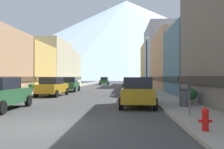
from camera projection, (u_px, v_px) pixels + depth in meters
The scene contains 26 objects.
ground_plane at pixel (40, 128), 8.37m from camera, with size 400.00×400.00×0.00m, color #3D3D3D.
sidewalk_left at pixel (74, 86), 43.65m from camera, with size 2.50×100.00×0.15m, color gray.
sidewalk_right at pixel (142, 87), 43.01m from camera, with size 2.50×100.00×0.15m, color gray.
storefront_left_2 at pixel (20, 68), 32.47m from camera, with size 7.82×8.99×6.25m.
storefront_left_3 at pixel (44, 65), 42.94m from camera, with size 8.13×11.69×8.27m.
storefront_left_4 at pixel (57, 69), 53.32m from camera, with size 9.39×8.92×7.33m.
storefront_right_1 at pixel (221, 62), 23.32m from camera, with size 10.20×8.18×6.74m.
storefront_right_2 at pixel (186, 63), 33.96m from camera, with size 8.87×13.04×7.93m.
storefront_right_3 at pixel (172, 57), 47.24m from camera, with size 10.17×13.55×11.82m.
storefront_right_4 at pixel (155, 65), 59.98m from camera, with size 6.59×11.70×9.77m.
car_left_0 at pixel (0, 93), 12.93m from camera, with size 2.14×4.44×1.78m.
car_left_1 at pixel (52, 87), 22.41m from camera, with size 2.23×4.47×1.78m.
car_left_2 at pixel (70, 84), 29.53m from camera, with size 2.20×4.46×1.78m.
car_right_0 at pixel (138, 92), 14.44m from camera, with size 2.25×4.48×1.78m.
car_right_1 at pixel (133, 86), 23.06m from camera, with size 2.20×4.46×1.78m.
car_right_2 at pixel (130, 84), 32.00m from camera, with size 2.22×4.47×1.78m.
car_right_3 at pixel (129, 82), 40.75m from camera, with size 2.19×4.46×1.78m.
car_driving_0 at pixel (104, 81), 54.89m from camera, with size 2.06×4.40×1.78m.
fire_hydrant_near at pixel (205, 118), 7.27m from camera, with size 0.40×0.22×0.70m.
parking_meter_near at pixel (189, 95), 10.16m from camera, with size 0.14×0.10×1.33m.
trash_bin_right at pixel (185, 98), 13.32m from camera, with size 0.59×0.59×0.98m.
potted_plant_0 at pixel (31, 87), 25.52m from camera, with size 0.64×0.64×0.96m.
potted_plant_2 at pixel (191, 95), 14.32m from camera, with size 0.74×0.74×0.97m.
pedestrian_0 at pixel (60, 83), 34.22m from camera, with size 0.36×0.36×1.62m.
streetlamp_right at pixel (147, 56), 25.15m from camera, with size 0.36×0.36×5.86m.
mountain_backdrop at pixel (126, 40), 268.21m from camera, with size 320.60×320.60×88.12m, color silver.
Camera 1 is at (2.97, -8.25, 1.80)m, focal length 38.16 mm.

